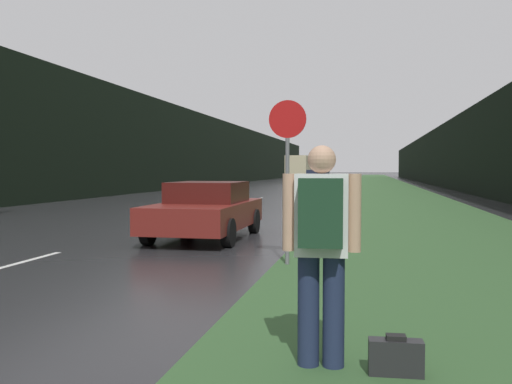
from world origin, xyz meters
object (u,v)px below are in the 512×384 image
object	(u,v)px
car_passing_far	(318,180)
delivery_truck	(299,169)
car_passing_near	(206,210)
hitchhiker_with_backpack	(321,242)
suitcase	(396,358)
stop_sign	(287,166)

from	to	relation	value
car_passing_far	delivery_truck	size ratio (longest dim) A/B	0.64
car_passing_near	car_passing_far	xyz separation A→B (m)	(-0.00, 28.99, 0.12)
car_passing_far	hitchhiker_with_backpack	bearing A→B (deg)	95.26
suitcase	car_passing_far	size ratio (longest dim) A/B	0.09
hitchhiker_with_backpack	suitcase	distance (m)	1.08
hitchhiker_with_backpack	car_passing_far	size ratio (longest dim) A/B	0.40
suitcase	car_passing_far	xyz separation A→B (m)	(-3.99, 36.95, 0.64)
hitchhiker_with_backpack	car_passing_near	size ratio (longest dim) A/B	0.44
car_passing_near	delivery_truck	bearing A→B (deg)	-85.19
suitcase	hitchhiker_with_backpack	bearing A→B (deg)	172.16
hitchhiker_with_backpack	car_passing_near	xyz separation A→B (m)	(-3.39, 7.91, -0.38)
car_passing_near	car_passing_far	distance (m)	28.99
stop_sign	car_passing_far	bearing A→B (deg)	94.30
stop_sign	suitcase	size ratio (longest dim) A/B	6.53
stop_sign	suitcase	bearing A→B (deg)	-71.74
suitcase	car_passing_far	distance (m)	37.17
hitchhiker_with_backpack	car_passing_far	bearing A→B (deg)	92.10
hitchhiker_with_backpack	stop_sign	bearing A→B (deg)	98.55
car_passing_near	hitchhiker_with_backpack	bearing A→B (deg)	113.22
suitcase	car_passing_near	bearing A→B (deg)	113.46
car_passing_far	car_passing_near	bearing A→B (deg)	90.00
suitcase	car_passing_near	distance (m)	8.92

